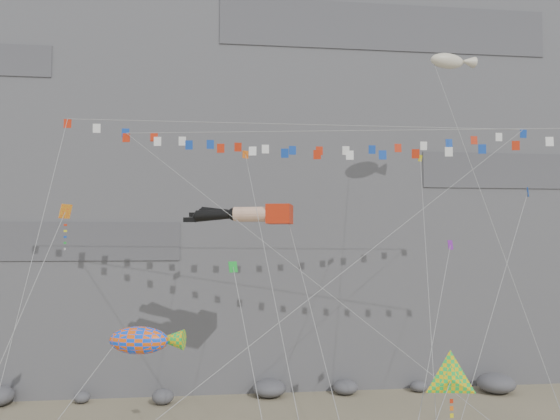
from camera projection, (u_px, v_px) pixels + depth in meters
name	position (u px, v px, depth m)	size (l,w,h in m)	color
cliff	(256.00, 120.00, 58.36)	(80.00, 28.00, 50.00)	slate
talus_boulders	(269.00, 389.00, 42.12)	(60.00, 3.00, 1.20)	#5A5A5F
legs_kite	(250.00, 215.00, 33.75)	(7.81, 16.95, 20.07)	red
flag_banner_upper	(306.00, 125.00, 34.70)	(29.61, 13.12, 27.61)	red
flag_banner_lower	(366.00, 131.00, 32.42)	(28.62, 10.73, 21.92)	red
harlequin_kite	(65.00, 213.00, 27.90)	(3.96, 8.54, 15.85)	red
fish_windsock	(139.00, 341.00, 25.79)	(8.26, 7.11, 11.31)	#FF580D
delta_kite	(451.00, 380.00, 22.81)	(5.98, 4.34, 8.67)	yellow
blimp_windsock	(447.00, 62.00, 37.82)	(3.90, 12.49, 27.07)	beige
small_kite_a	(247.00, 161.00, 33.60)	(2.87, 15.32, 22.86)	orange
small_kite_b	(450.00, 248.00, 30.70)	(7.92, 11.28, 17.41)	purple
small_kite_c	(234.00, 270.00, 26.85)	(2.57, 9.00, 13.68)	green
small_kite_d	(421.00, 166.00, 35.88)	(6.10, 16.57, 24.36)	yellow
small_kite_e	(526.00, 197.00, 28.91)	(9.33, 7.20, 18.22)	#123CA1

